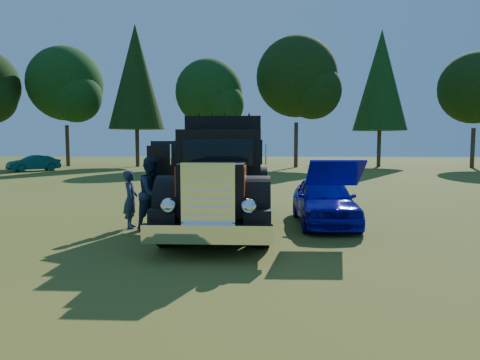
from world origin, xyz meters
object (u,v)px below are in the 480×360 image
Objects in this scene: spectator_far at (152,193)px; hotrod_coupe at (324,200)px; diamond_t_truck at (222,180)px; distant_teal_car at (34,163)px; spectator_near at (131,199)px.

hotrod_coupe is at bearing -49.95° from spectator_far.
diamond_t_truck is 1.86m from spectator_far.
hotrod_coupe reaches higher than distant_teal_car.
hotrod_coupe reaches higher than spectator_near.
distant_teal_car is (-17.10, 22.26, -0.64)m from diamond_t_truck.
diamond_t_truck is 28.08m from distant_teal_car.
spectator_far is (0.61, -0.07, 0.18)m from spectator_near.
hotrod_coupe is 29.38m from distant_teal_car.
spectator_near is 26.78m from distant_teal_car.
diamond_t_truck reaches higher than spectator_far.
spectator_near is (-5.25, -0.81, 0.11)m from hotrod_coupe.
diamond_t_truck is 4.62× the size of spectator_near.
spectator_far is at bearing -173.31° from diamond_t_truck.
spectator_near is at bearing 112.36° from spectator_far.
spectator_far reaches higher than spectator_near.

